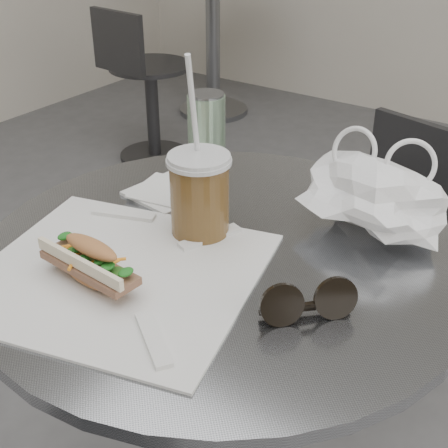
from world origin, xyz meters
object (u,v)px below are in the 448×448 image
Objects in this scene: bg_table at (213,32)px; banh_mi at (91,263)px; cafe_table at (223,378)px; sunglasses at (308,304)px; bg_chair at (145,95)px; drink_can at (206,129)px; chair_far at (374,266)px; iced_coffee at (200,194)px.

banh_mi reaches higher than bg_table.
cafe_table is 0.36m from sunglasses.
banh_mi is at bearing -45.26° from bg_chair.
bg_table is at bearing 125.43° from drink_can.
sunglasses is 0.79× the size of drink_can.
cafe_table is 0.48m from drink_can.
cafe_table is 1.04× the size of bg_chair.
bg_table is 2.42m from drink_can.
bg_chair is at bearing 135.97° from drink_can.
drink_can is at bearing -54.57° from bg_table.
banh_mi is 0.45m from drink_can.
bg_chair reaches higher than chair_far.
bg_chair is 6.56× the size of sunglasses.
iced_coffee is 2.07× the size of drink_can.
bg_table is 1.07× the size of chair_far.
iced_coffee is 0.28m from drink_can.
bg_table reaches higher than bg_chair.
cafe_table is at bearing -53.97° from bg_table.
bg_table is 5.23× the size of drink_can.
cafe_table is 3.72× the size of banh_mi.
sunglasses reaches higher than cafe_table.
chair_far is 1.03m from banh_mi.
sunglasses is at bearing -23.11° from cafe_table.
banh_mi is at bearing -101.01° from iced_coffee.
iced_coffee is at bearing 100.19° from chair_far.
banh_mi reaches higher than sunglasses.
bg_table is at bearing 81.59° from sunglasses.
bg_table is 1.01× the size of bg_chair.
banh_mi is 0.70× the size of iced_coffee.
iced_coffee is at bearing 164.95° from cafe_table.
bg_table is at bearing -28.28° from chair_far.
banh_mi reaches higher than bg_chair.
chair_far is 2.36× the size of iced_coffee.
banh_mi reaches higher than chair_far.
sunglasses is at bearing -51.86° from bg_table.
drink_can reaches higher than banh_mi.
bg_table is at bearing 126.03° from cafe_table.
sunglasses is (0.19, -0.80, 0.45)m from chair_far.
drink_can is at bearing 94.10° from sunglasses.
sunglasses is (0.25, -0.10, -0.05)m from iced_coffee.
drink_can is (-0.21, 0.25, 0.34)m from cafe_table.
banh_mi is 0.30m from sunglasses.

